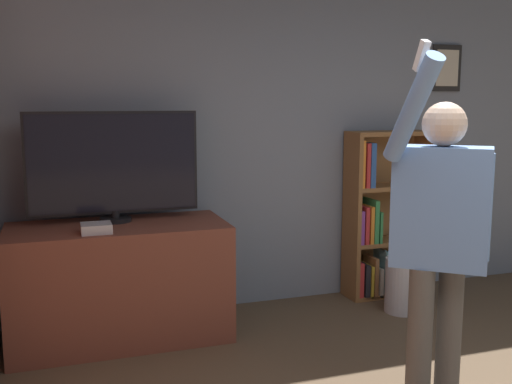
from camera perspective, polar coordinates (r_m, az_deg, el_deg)
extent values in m
cube|color=gray|center=(4.92, 3.36, 5.13)|extent=(6.59, 0.06, 2.70)
cube|color=black|center=(5.58, 17.68, 11.18)|extent=(0.28, 0.02, 0.40)
cube|color=beige|center=(5.57, 17.77, 11.18)|extent=(0.22, 0.01, 0.31)
cube|color=brown|center=(4.31, -12.86, -8.38)|extent=(1.48, 0.69, 0.81)
cylinder|color=black|center=(4.33, -13.23, -2.56)|extent=(0.22, 0.22, 0.03)
cylinder|color=black|center=(4.32, -13.25, -2.04)|extent=(0.06, 0.06, 0.05)
cube|color=black|center=(4.27, -13.42, 2.74)|extent=(1.17, 0.04, 0.71)
cube|color=black|center=(4.25, -13.39, 2.71)|extent=(1.14, 0.01, 0.67)
cube|color=silver|center=(4.00, -14.97, -3.34)|extent=(0.19, 0.17, 0.06)
cube|color=brown|center=(5.03, 9.10, -2.33)|extent=(0.04, 0.28, 1.40)
cube|color=brown|center=(5.38, 15.48, -1.82)|extent=(0.04, 0.28, 1.40)
cube|color=brown|center=(5.31, 11.65, -1.81)|extent=(0.71, 0.01, 1.40)
cube|color=brown|center=(5.37, 12.15, -9.26)|extent=(0.64, 0.28, 0.04)
cube|color=brown|center=(5.25, 12.31, -4.58)|extent=(0.64, 0.28, 0.04)
cube|color=brown|center=(5.16, 12.48, 0.49)|extent=(0.64, 0.28, 0.04)
cube|color=brown|center=(5.12, 12.65, 5.48)|extent=(0.64, 0.28, 0.04)
cube|color=red|center=(5.17, 9.38, -8.08)|extent=(0.04, 0.26, 0.31)
cube|color=#232328|center=(5.19, 10.02, -8.17)|extent=(0.04, 0.24, 0.29)
cube|color=gold|center=(5.22, 10.37, -8.14)|extent=(0.03, 0.26, 0.27)
cube|color=#99663D|center=(5.21, 10.87, -7.83)|extent=(0.03, 0.22, 0.34)
cube|color=beige|center=(5.24, 11.37, -8.27)|extent=(0.03, 0.20, 0.24)
cube|color=#5B8E99|center=(5.25, 11.78, -7.41)|extent=(0.02, 0.22, 0.39)
cube|color=#7A3889|center=(5.06, 9.46, -3.16)|extent=(0.03, 0.26, 0.28)
cube|color=red|center=(5.07, 9.89, -2.96)|extent=(0.03, 0.26, 0.31)
cube|color=orange|center=(5.09, 10.38, -2.93)|extent=(0.03, 0.25, 0.31)
cube|color=#338447|center=(5.10, 10.79, -2.64)|extent=(0.04, 0.25, 0.36)
cube|color=#338447|center=(5.14, 11.15, -3.12)|extent=(0.02, 0.26, 0.26)
cube|color=orange|center=(4.96, 9.67, 2.69)|extent=(0.02, 0.22, 0.39)
cube|color=red|center=(4.98, 10.09, 2.58)|extent=(0.03, 0.23, 0.36)
cube|color=#2D569E|center=(5.01, 10.47, 2.60)|extent=(0.04, 0.25, 0.36)
cylinder|color=#56514C|center=(3.31, 15.29, -13.80)|extent=(0.13, 0.13, 0.82)
cylinder|color=#56514C|center=(3.41, 17.87, -13.24)|extent=(0.13, 0.13, 0.82)
cube|color=#6B93D1|center=(3.16, 17.17, -1.39)|extent=(0.50, 0.47, 0.61)
sphere|color=beige|center=(3.12, 17.52, 6.18)|extent=(0.22, 0.22, 0.22)
cylinder|color=#6B93D1|center=(3.32, 20.83, -1.36)|extent=(0.09, 0.09, 0.57)
cylinder|color=#6B93D1|center=(2.87, 14.68, 7.63)|extent=(0.09, 0.40, 0.51)
cube|color=white|center=(2.83, 15.51, 12.39)|extent=(0.04, 0.09, 0.14)
cylinder|color=#B7B7BC|center=(4.91, 13.80, -8.61)|extent=(0.28, 0.28, 0.43)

